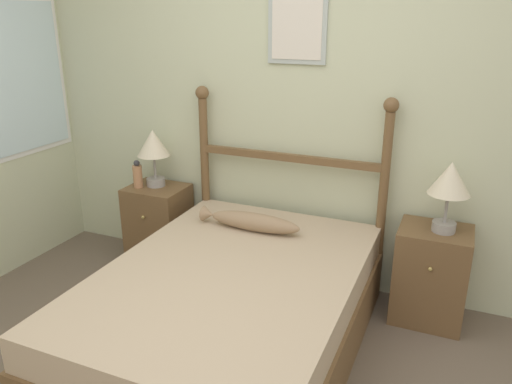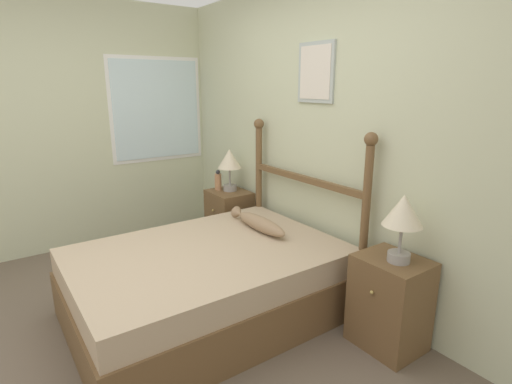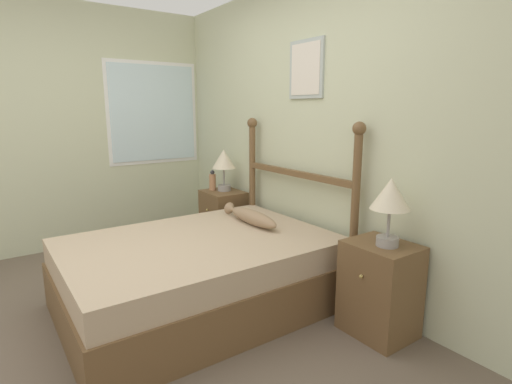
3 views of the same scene
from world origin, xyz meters
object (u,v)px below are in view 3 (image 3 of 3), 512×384
(nightstand_left, at_px, (224,220))
(bottle, at_px, (213,181))
(bed, at_px, (200,273))
(table_lamp_right, at_px, (390,198))
(fish_pillow, at_px, (251,217))
(table_lamp_left, at_px, (224,162))
(nightstand_right, at_px, (380,289))

(nightstand_left, xyz_separation_m, bottle, (-0.12, -0.06, 0.41))
(bed, xyz_separation_m, table_lamp_right, (1.06, 0.80, 0.67))
(nightstand_left, xyz_separation_m, fish_pillow, (0.90, -0.26, 0.28))
(table_lamp_right, height_order, bottle, table_lamp_right)
(bottle, bearing_deg, bed, -33.43)
(nightstand_left, relative_size, fish_pillow, 0.91)
(bed, bearing_deg, table_lamp_left, 141.15)
(nightstand_right, xyz_separation_m, table_lamp_left, (-2.06, 0.03, 0.62))
(bottle, bearing_deg, table_lamp_left, 38.58)
(bed, distance_m, fish_pillow, 0.65)
(table_lamp_right, distance_m, fish_pillow, 1.25)
(nightstand_left, distance_m, fish_pillow, 0.98)
(table_lamp_left, xyz_separation_m, fish_pillow, (0.92, -0.28, -0.34))
(bed, xyz_separation_m, nightstand_right, (1.02, 0.81, 0.05))
(table_lamp_right, relative_size, fish_pillow, 0.63)
(table_lamp_left, relative_size, bottle, 2.05)
(table_lamp_left, bearing_deg, nightstand_left, -54.84)
(bed, height_order, nightstand_left, nightstand_left)
(bed, bearing_deg, nightstand_right, 38.46)
(table_lamp_right, bearing_deg, fish_pillow, -168.10)
(table_lamp_right, relative_size, bottle, 2.05)
(bed, distance_m, table_lamp_left, 1.49)
(bottle, height_order, fish_pillow, bottle)
(nightstand_left, relative_size, table_lamp_left, 1.43)
(bed, distance_m, nightstand_right, 1.30)
(table_lamp_left, bearing_deg, bed, -38.85)
(bed, relative_size, bottle, 9.08)
(nightstand_left, distance_m, table_lamp_left, 0.63)
(bottle, xyz_separation_m, fish_pillow, (1.02, -0.20, -0.13))
(table_lamp_right, bearing_deg, table_lamp_left, 179.01)
(nightstand_left, bearing_deg, table_lamp_right, -0.26)
(table_lamp_left, distance_m, table_lamp_right, 2.10)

